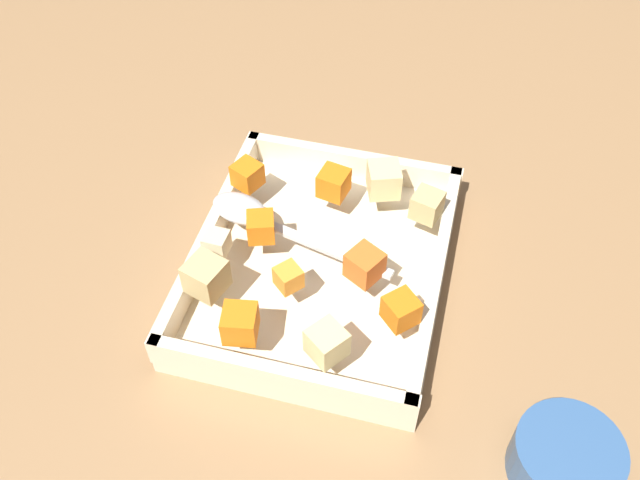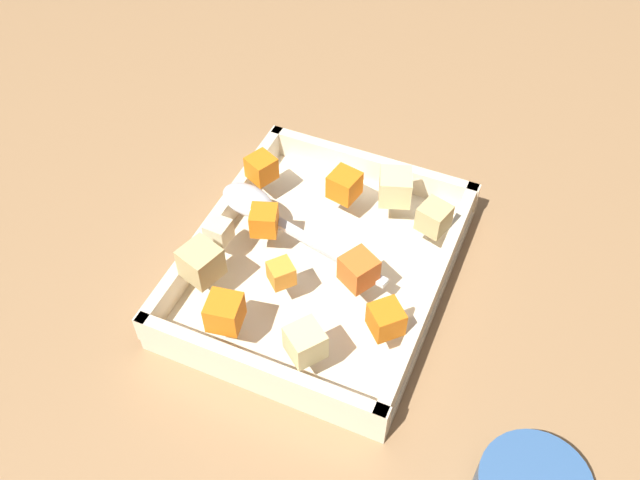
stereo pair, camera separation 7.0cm
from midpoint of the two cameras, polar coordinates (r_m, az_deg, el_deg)
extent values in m
plane|color=#936D47|center=(0.74, -2.75, -3.59)|extent=(4.00, 4.00, 0.00)
cube|color=beige|center=(0.74, -2.71, -2.69)|extent=(0.30, 0.25, 0.01)
cube|color=beige|center=(0.71, 6.44, -3.38)|extent=(0.30, 0.01, 0.03)
cube|color=beige|center=(0.75, -11.39, 0.25)|extent=(0.30, 0.01, 0.03)
cube|color=beige|center=(0.65, -6.46, -11.13)|extent=(0.01, 0.25, 0.03)
cube|color=beige|center=(0.82, 0.10, 6.07)|extent=(0.01, 0.25, 0.03)
cube|color=orange|center=(0.67, -5.55, -3.19)|extent=(0.03, 0.03, 0.02)
cube|color=orange|center=(0.64, 3.43, -5.82)|extent=(0.04, 0.04, 0.03)
cube|color=orange|center=(0.67, 0.64, -2.19)|extent=(0.04, 0.04, 0.03)
cube|color=orange|center=(0.64, -9.57, -6.81)|extent=(0.04, 0.04, 0.03)
cube|color=orange|center=(0.77, -8.47, 5.06)|extent=(0.04, 0.04, 0.03)
cube|color=orange|center=(0.71, -7.59, 0.89)|extent=(0.03, 0.03, 0.03)
cube|color=orange|center=(0.75, -1.58, 4.45)|extent=(0.03, 0.03, 0.03)
cube|color=tan|center=(0.73, 5.88, 2.65)|extent=(0.03, 0.03, 0.03)
cube|color=#E0CC89|center=(0.75, 2.48, 4.73)|extent=(0.04, 0.04, 0.03)
cube|color=tan|center=(0.68, -12.09, -3.05)|extent=(0.04, 0.04, 0.03)
cube|color=beige|center=(0.71, -11.12, -0.40)|extent=(0.02, 0.02, 0.02)
cube|color=#E0CC89|center=(0.62, -2.70, -8.45)|extent=(0.04, 0.04, 0.03)
ellipsoid|color=silver|center=(0.74, -9.18, 2.38)|extent=(0.05, 0.07, 0.02)
cube|color=silver|center=(0.70, -2.30, -0.87)|extent=(0.04, 0.14, 0.01)
cylinder|color=#33598C|center=(0.64, 16.05, -16.78)|extent=(0.09, 0.09, 0.04)
camera|label=1|loc=(0.04, -92.87, -3.31)|focal=39.88mm
camera|label=2|loc=(0.04, 87.13, 3.31)|focal=39.88mm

